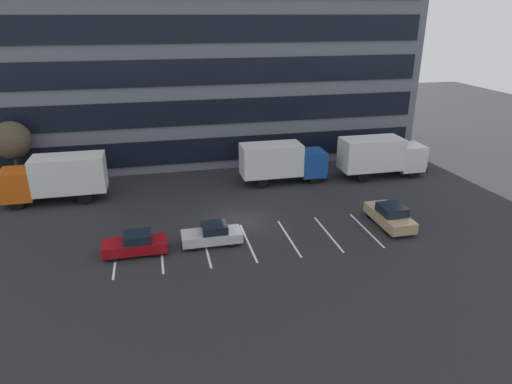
{
  "coord_description": "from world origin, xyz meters",
  "views": [
    {
      "loc": [
        -5.4,
        -29.21,
        14.05
      ],
      "look_at": [
        1.72,
        1.89,
        1.4
      ],
      "focal_mm": 31.73,
      "sensor_mm": 36.0,
      "label": 1
    }
  ],
  "objects_px": {
    "sedan_tan": "(390,216)",
    "bare_tree": "(12,140)",
    "sedan_silver": "(212,235)",
    "box_truck_blue": "(282,161)",
    "box_truck_orange": "(56,177)",
    "sedan_maroon": "(136,244)",
    "box_truck_white": "(381,155)"
  },
  "relations": [
    {
      "from": "sedan_silver",
      "to": "box_truck_white",
      "type": "bearing_deg",
      "value": 29.79
    },
    {
      "from": "box_truck_white",
      "to": "box_truck_blue",
      "type": "bearing_deg",
      "value": 176.43
    },
    {
      "from": "box_truck_white",
      "to": "bare_tree",
      "type": "height_order",
      "value": "bare_tree"
    },
    {
      "from": "box_truck_blue",
      "to": "box_truck_orange",
      "type": "xyz_separation_m",
      "value": [
        -18.51,
        -0.27,
        0.09
      ]
    },
    {
      "from": "box_truck_blue",
      "to": "bare_tree",
      "type": "relative_size",
      "value": 1.3
    },
    {
      "from": "box_truck_white",
      "to": "bare_tree",
      "type": "distance_m",
      "value": 31.78
    },
    {
      "from": "sedan_silver",
      "to": "bare_tree",
      "type": "relative_size",
      "value": 0.66
    },
    {
      "from": "bare_tree",
      "to": "sedan_maroon",
      "type": "bearing_deg",
      "value": -54.48
    },
    {
      "from": "box_truck_blue",
      "to": "sedan_silver",
      "type": "height_order",
      "value": "box_truck_blue"
    },
    {
      "from": "bare_tree",
      "to": "box_truck_blue",
      "type": "bearing_deg",
      "value": -8.75
    },
    {
      "from": "box_truck_blue",
      "to": "bare_tree",
      "type": "bearing_deg",
      "value": 171.25
    },
    {
      "from": "sedan_tan",
      "to": "bare_tree",
      "type": "height_order",
      "value": "bare_tree"
    },
    {
      "from": "box_truck_white",
      "to": "sedan_tan",
      "type": "distance_m",
      "value": 10.6
    },
    {
      "from": "box_truck_blue",
      "to": "bare_tree",
      "type": "xyz_separation_m",
      "value": [
        -22.25,
        3.42,
        2.28
      ]
    },
    {
      "from": "box_truck_white",
      "to": "sedan_tan",
      "type": "height_order",
      "value": "box_truck_white"
    },
    {
      "from": "box_truck_orange",
      "to": "sedan_silver",
      "type": "xyz_separation_m",
      "value": [
        10.95,
        -9.9,
        -1.42
      ]
    },
    {
      "from": "sedan_maroon",
      "to": "sedan_silver",
      "type": "bearing_deg",
      "value": 2.65
    },
    {
      "from": "sedan_silver",
      "to": "sedan_tan",
      "type": "bearing_deg",
      "value": -0.33
    },
    {
      "from": "sedan_tan",
      "to": "bare_tree",
      "type": "distance_m",
      "value": 30.73
    },
    {
      "from": "box_truck_blue",
      "to": "sedan_silver",
      "type": "relative_size",
      "value": 1.96
    },
    {
      "from": "box_truck_orange",
      "to": "sedan_tan",
      "type": "distance_m",
      "value": 25.62
    },
    {
      "from": "sedan_tan",
      "to": "sedan_maroon",
      "type": "xyz_separation_m",
      "value": [
        -17.44,
        -0.15,
        -0.09
      ]
    },
    {
      "from": "box_truck_white",
      "to": "sedan_tan",
      "type": "relative_size",
      "value": 1.78
    },
    {
      "from": "box_truck_orange",
      "to": "sedan_maroon",
      "type": "height_order",
      "value": "box_truck_orange"
    },
    {
      "from": "box_truck_blue",
      "to": "sedan_tan",
      "type": "xyz_separation_m",
      "value": [
        5.05,
        -10.24,
        -1.24
      ]
    },
    {
      "from": "box_truck_orange",
      "to": "sedan_silver",
      "type": "distance_m",
      "value": 14.83
    },
    {
      "from": "sedan_tan",
      "to": "sedan_silver",
      "type": "height_order",
      "value": "sedan_tan"
    },
    {
      "from": "box_truck_blue",
      "to": "sedan_tan",
      "type": "bearing_deg",
      "value": -63.74
    },
    {
      "from": "sedan_tan",
      "to": "sedan_silver",
      "type": "xyz_separation_m",
      "value": [
        -12.61,
        0.07,
        -0.1
      ]
    },
    {
      "from": "sedan_tan",
      "to": "bare_tree",
      "type": "bearing_deg",
      "value": 153.41
    },
    {
      "from": "box_truck_blue",
      "to": "box_truck_orange",
      "type": "distance_m",
      "value": 18.51
    },
    {
      "from": "box_truck_white",
      "to": "sedan_maroon",
      "type": "distance_m",
      "value": 23.76
    }
  ]
}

